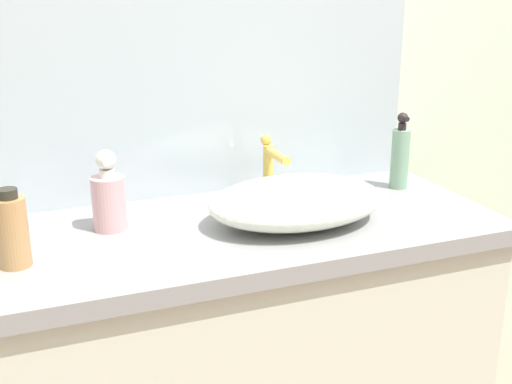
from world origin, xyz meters
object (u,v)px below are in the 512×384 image
Objects in this scene: soap_dispenser at (400,156)px; lotion_bottle at (108,197)px; perfume_bottle at (12,231)px; sink_basin at (297,201)px.

lotion_bottle is at bearing -178.10° from soap_dispenser.
soap_dispenser is at bearing 9.10° from perfume_bottle.
perfume_bottle reaches higher than sink_basin.
lotion_bottle is (-0.77, -0.03, -0.01)m from soap_dispenser.
soap_dispenser is 0.99m from perfume_bottle.
perfume_bottle is at bearing -178.28° from sink_basin.
sink_basin is 2.03× the size of soap_dispenser.
soap_dispenser is at bearing 1.90° from lotion_bottle.
soap_dispenser reaches higher than perfume_bottle.
lotion_bottle is at bearing 32.49° from perfume_bottle.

